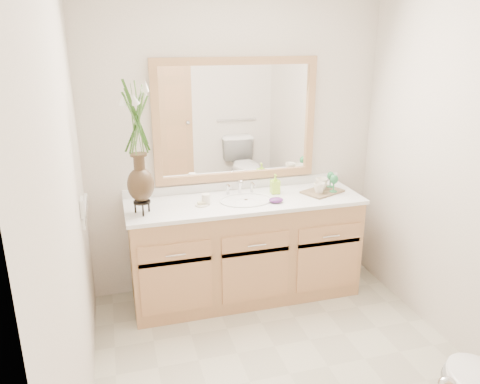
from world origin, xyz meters
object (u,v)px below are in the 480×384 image
object	(u,v)px
flower_vase	(137,128)
soap_bottle	(275,185)
tumbler	(206,199)
tray	(322,192)

from	to	relation	value
flower_vase	soap_bottle	world-z (taller)	flower_vase
flower_vase	tumbler	xyz separation A→B (m)	(0.48, 0.06, -0.58)
flower_vase	tray	world-z (taller)	flower_vase
tumbler	soap_bottle	xyz separation A→B (m)	(0.59, 0.11, 0.03)
tumbler	tray	bearing A→B (deg)	1.34
soap_bottle	tray	bearing A→B (deg)	-9.69
tumbler	soap_bottle	world-z (taller)	soap_bottle
flower_vase	soap_bottle	distance (m)	1.21
flower_vase	tumbler	distance (m)	0.75
tumbler	soap_bottle	size ratio (longest dim) A/B	0.59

